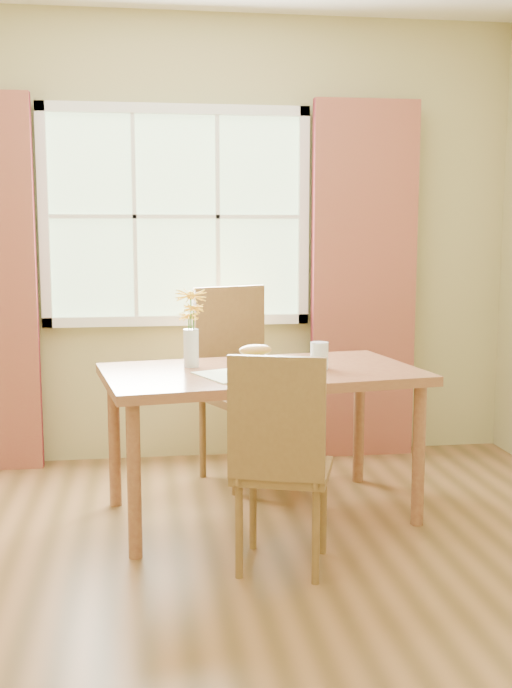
{
  "coord_description": "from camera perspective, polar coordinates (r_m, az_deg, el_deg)",
  "views": [
    {
      "loc": [
        -0.22,
        -3.07,
        1.43
      ],
      "look_at": [
        0.33,
        0.73,
        0.88
      ],
      "focal_mm": 42.0,
      "sensor_mm": 36.0,
      "label": 1
    }
  ],
  "objects": [
    {
      "name": "curtain_right",
      "position": [
        5.05,
        7.64,
        4.38
      ],
      "size": [
        0.65,
        0.08,
        2.2
      ],
      "primitive_type": "cube",
      "color": "maroon",
      "rests_on": "room"
    },
    {
      "name": "dining_table",
      "position": [
        3.97,
        0.38,
        -2.91
      ],
      "size": [
        1.64,
        1.08,
        0.74
      ],
      "rotation": [
        0.0,
        0.0,
        0.15
      ],
      "color": "brown",
      "rests_on": "room"
    },
    {
      "name": "room",
      "position": [
        3.07,
        -4.11,
        6.66
      ],
      "size": [
        4.24,
        3.84,
        2.74
      ],
      "color": "brown",
      "rests_on": "ground"
    },
    {
      "name": "chair_far",
      "position": [
        4.61,
        -1.29,
        -2.14
      ],
      "size": [
        0.6,
        0.6,
        1.1
      ],
      "rotation": [
        0.0,
        0.0,
        0.42
      ],
      "color": "brown",
      "rests_on": "room"
    },
    {
      "name": "flower_vase",
      "position": [
        4.01,
        -4.63,
        1.69
      ],
      "size": [
        0.16,
        0.16,
        0.39
      ],
      "color": "silver",
      "rests_on": "dining_table"
    },
    {
      "name": "water_glass",
      "position": [
        3.98,
        4.51,
        -0.87
      ],
      "size": [
        0.09,
        0.09,
        0.13
      ],
      "color": "silver",
      "rests_on": "dining_table"
    },
    {
      "name": "window",
      "position": [
        4.94,
        -5.67,
        8.97
      ],
      "size": [
        1.62,
        0.06,
        1.32
      ],
      "color": "#B9E4AC",
      "rests_on": "room"
    },
    {
      "name": "croissant_sandwich",
      "position": [
        3.84,
        -0.06,
        -0.95
      ],
      "size": [
        0.17,
        0.12,
        0.12
      ],
      "rotation": [
        0.0,
        0.0,
        0.08
      ],
      "color": "#E3934D",
      "rests_on": "plate"
    },
    {
      "name": "placemat",
      "position": [
        3.83,
        -0.55,
        -2.11
      ],
      "size": [
        0.54,
        0.48,
        0.01
      ],
      "primitive_type": "cube",
      "rotation": [
        0.0,
        0.0,
        0.39
      ],
      "color": "silver",
      "rests_on": "dining_table"
    },
    {
      "name": "plate",
      "position": [
        3.8,
        0.23,
        -2.04
      ],
      "size": [
        0.3,
        0.3,
        0.01
      ],
      "primitive_type": "cube",
      "rotation": [
        0.0,
        0.0,
        -0.26
      ],
      "color": "#91C531",
      "rests_on": "placemat"
    },
    {
      "name": "chair_near",
      "position": [
        3.33,
        1.73,
        -7.8
      ],
      "size": [
        0.49,
        0.49,
        0.94
      ],
      "rotation": [
        0.0,
        0.0,
        -0.32
      ],
      "color": "brown",
      "rests_on": "room"
    }
  ]
}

